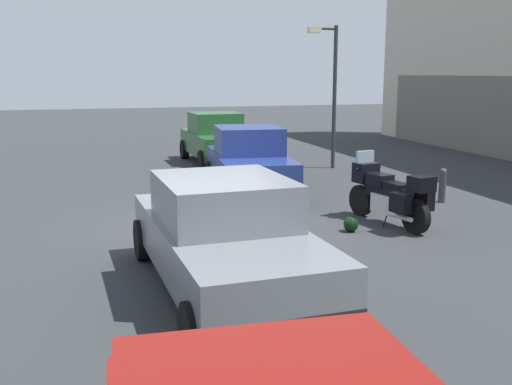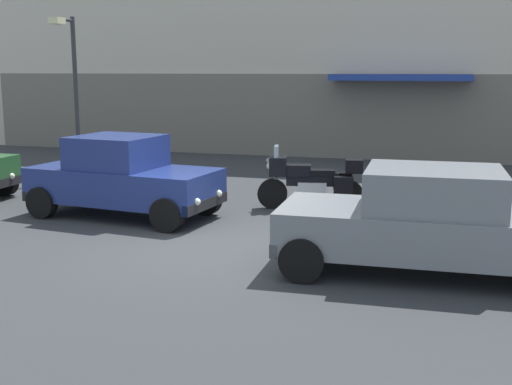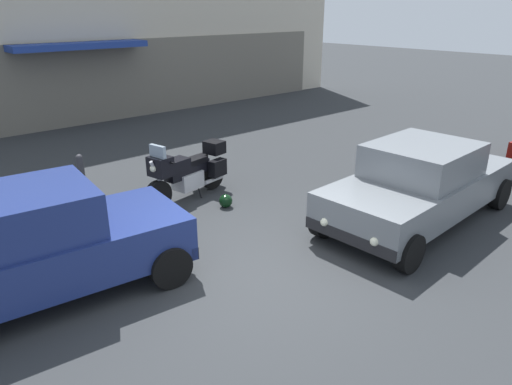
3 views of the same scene
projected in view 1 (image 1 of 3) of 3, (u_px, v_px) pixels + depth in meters
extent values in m
plane|color=#2D3033|center=(208.00, 226.00, 11.51)|extent=(80.00, 80.00, 0.00)
cylinder|color=black|center=(361.00, 200.00, 12.32)|extent=(0.65, 0.26, 0.64)
cylinder|color=black|center=(416.00, 217.00, 10.92)|extent=(0.65, 0.26, 0.64)
cylinder|color=#B7B7BC|center=(362.00, 180.00, 12.22)|extent=(0.33, 0.13, 0.68)
cube|color=#B7B7BC|center=(388.00, 203.00, 11.57)|extent=(0.67, 0.51, 0.36)
cube|color=black|center=(389.00, 191.00, 11.52)|extent=(1.13, 0.49, 0.28)
cube|color=black|center=(379.00, 180.00, 11.74)|extent=(0.58, 0.43, 0.24)
cube|color=black|center=(396.00, 186.00, 11.32)|extent=(0.61, 0.40, 0.12)
cube|color=black|center=(366.00, 172.00, 12.10)|extent=(0.44, 0.50, 0.40)
cube|color=#8C9EAD|center=(365.00, 158.00, 12.07)|extent=(0.16, 0.41, 0.28)
sphere|color=#EAEACC|center=(360.00, 171.00, 12.26)|extent=(0.14, 0.14, 0.14)
cylinder|color=black|center=(368.00, 168.00, 12.01)|extent=(0.16, 0.62, 0.04)
cylinder|color=#B7B7BC|center=(401.00, 217.00, 10.98)|extent=(0.56, 0.19, 0.09)
cube|color=black|center=(400.00, 203.00, 10.84)|extent=(0.43, 0.27, 0.36)
cube|color=black|center=(423.00, 200.00, 11.10)|extent=(0.43, 0.27, 0.36)
cube|color=black|center=(422.00, 184.00, 10.71)|extent=(0.43, 0.46, 0.28)
cylinder|color=black|center=(386.00, 219.00, 11.41)|extent=(0.05, 0.13, 0.29)
sphere|color=black|center=(351.00, 224.00, 11.08)|extent=(0.28, 0.28, 0.28)
cube|color=#235128|center=(216.00, 143.00, 19.31)|extent=(3.82, 1.70, 0.68)
cube|color=#235128|center=(215.00, 123.00, 19.32)|extent=(1.62, 1.53, 0.64)
cube|color=#8C9EAD|center=(221.00, 124.00, 18.62)|extent=(0.08, 1.39, 0.54)
cube|color=#8C9EAD|center=(210.00, 121.00, 20.02)|extent=(0.08, 1.39, 0.51)
cube|color=black|center=(232.00, 158.00, 17.63)|extent=(0.14, 1.64, 0.20)
cube|color=black|center=(204.00, 144.00, 21.09)|extent=(0.14, 1.64, 0.20)
cylinder|color=black|center=(253.00, 159.00, 18.26)|extent=(0.64, 0.23, 0.64)
cylinder|color=black|center=(203.00, 161.00, 17.79)|extent=(0.64, 0.23, 0.64)
cylinder|color=black|center=(228.00, 148.00, 20.97)|extent=(0.64, 0.23, 0.64)
cylinder|color=black|center=(184.00, 149.00, 20.50)|extent=(0.64, 0.23, 0.64)
sphere|color=silver|center=(247.00, 154.00, 17.70)|extent=(0.14, 0.14, 0.14)
sphere|color=silver|center=(217.00, 155.00, 17.43)|extent=(0.14, 0.14, 0.14)
cube|color=slate|center=(225.00, 246.00, 7.94)|extent=(4.56, 1.93, 0.64)
cube|color=slate|center=(224.00, 200.00, 7.87)|extent=(1.96, 1.69, 0.60)
cube|color=#8C9EAD|center=(207.00, 188.00, 8.70)|extent=(0.12, 1.50, 0.51)
cube|color=#8C9EAD|center=(244.00, 215.00, 7.03)|extent=(0.12, 1.50, 0.48)
cube|color=black|center=(189.00, 223.00, 10.03)|extent=(0.19, 1.76, 0.20)
cube|color=black|center=(286.00, 327.00, 5.95)|extent=(0.19, 1.76, 0.20)
cylinder|color=black|center=(143.00, 240.00, 9.41)|extent=(0.65, 0.24, 0.64)
cylinder|color=black|center=(244.00, 231.00, 9.94)|extent=(0.65, 0.24, 0.64)
cylinder|color=black|center=(195.00, 332.00, 6.07)|extent=(0.65, 0.24, 0.64)
cylinder|color=black|center=(343.00, 311.00, 6.60)|extent=(0.65, 0.24, 0.64)
sphere|color=silver|center=(160.00, 218.00, 9.90)|extent=(0.14, 0.14, 0.14)
sphere|color=silver|center=(216.00, 214.00, 10.20)|extent=(0.14, 0.14, 0.14)
cube|color=#8C9EAD|center=(249.00, 379.00, 3.27)|extent=(0.14, 1.33, 0.51)
cube|color=navy|center=(250.00, 168.00, 14.29)|extent=(3.96, 2.05, 0.68)
cube|color=navy|center=(249.00, 140.00, 14.31)|extent=(1.76, 1.68, 0.64)
cube|color=#8C9EAD|center=(254.00, 144.00, 13.58)|extent=(0.21, 1.39, 0.54)
cube|color=#8C9EAD|center=(244.00, 137.00, 15.03)|extent=(0.21, 1.39, 0.51)
cube|color=black|center=(265.00, 193.00, 12.56)|extent=(0.30, 1.64, 0.20)
cube|color=black|center=(238.00, 166.00, 16.12)|extent=(0.30, 1.64, 0.20)
cylinder|color=black|center=(296.00, 193.00, 13.10)|extent=(0.66, 0.29, 0.64)
cylinder|color=black|center=(226.00, 195.00, 12.82)|extent=(0.66, 0.29, 0.64)
cylinder|color=black|center=(269.00, 172.00, 15.90)|extent=(0.66, 0.29, 0.64)
cylinder|color=black|center=(211.00, 173.00, 15.62)|extent=(0.66, 0.29, 0.64)
sphere|color=silver|center=(286.00, 187.00, 12.56)|extent=(0.14, 0.14, 0.14)
sphere|color=silver|center=(244.00, 189.00, 12.40)|extent=(0.14, 0.14, 0.14)
cylinder|color=#2D2D33|center=(334.00, 98.00, 18.11)|extent=(0.12, 0.12, 4.29)
cylinder|color=#2D2D33|center=(325.00, 29.00, 17.60)|extent=(0.08, 0.70, 0.08)
cube|color=beige|center=(314.00, 30.00, 17.51)|extent=(0.28, 0.36, 0.16)
cylinder|color=#333338|center=(442.00, 187.00, 13.56)|extent=(0.16, 0.16, 0.71)
sphere|color=#333338|center=(443.00, 172.00, 13.49)|extent=(0.16, 0.16, 0.16)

